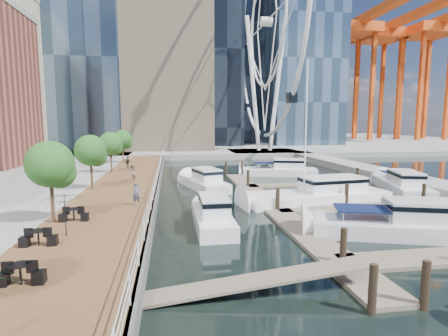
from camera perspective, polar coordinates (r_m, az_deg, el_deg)
ground at (r=18.33m, az=7.18°, el=-13.69°), size 520.00×520.00×0.00m
boardwalk at (r=32.29m, az=-16.12°, el=-3.76°), size 6.00×60.00×1.00m
seawall at (r=32.04m, az=-10.78°, el=-3.68°), size 0.25×60.00×1.00m
land_far at (r=118.69m, az=-6.43°, el=4.39°), size 200.00×114.00×1.00m
breakwater at (r=44.48m, az=25.24°, el=-1.18°), size 4.00×60.00×1.00m
pier at (r=71.22m, az=6.59°, el=2.43°), size 14.00×12.00×1.00m
railing at (r=31.86m, az=-11.01°, el=-1.88°), size 0.10×60.00×1.05m
floating_docks at (r=29.95m, az=16.71°, el=-4.66°), size 16.00×34.00×2.60m
ferris_wheel at (r=73.55m, az=6.91°, el=22.57°), size 5.80×45.60×47.80m
port_cranes at (r=134.15m, az=24.63°, el=12.46°), size 40.00×52.00×38.00m
street_trees at (r=31.23m, az=-20.97°, el=2.69°), size 2.60×42.60×4.60m
cafe_tables at (r=16.34m, az=-29.02°, el=-12.14°), size 2.50×13.70×0.74m
yacht_foreground at (r=23.33m, az=27.12°, el=-9.82°), size 11.86×6.45×2.15m
pedestrian_near at (r=24.48m, az=-14.08°, el=-4.13°), size 0.65×0.50×1.57m
pedestrian_mid at (r=34.83m, az=-14.77°, el=-0.75°), size 0.90×0.97×1.60m
pedestrian_far at (r=44.76m, az=-15.46°, el=0.91°), size 0.92×0.80×1.48m
moored_yachts at (r=30.78m, az=14.43°, el=-5.19°), size 23.97×36.92×11.50m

